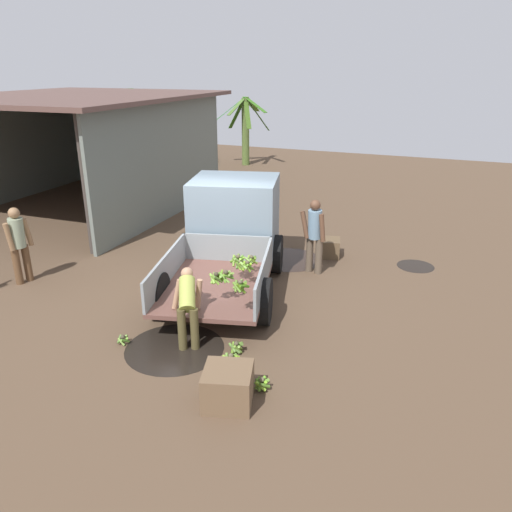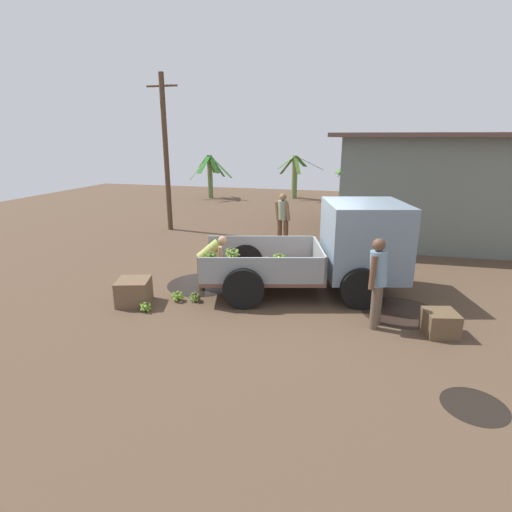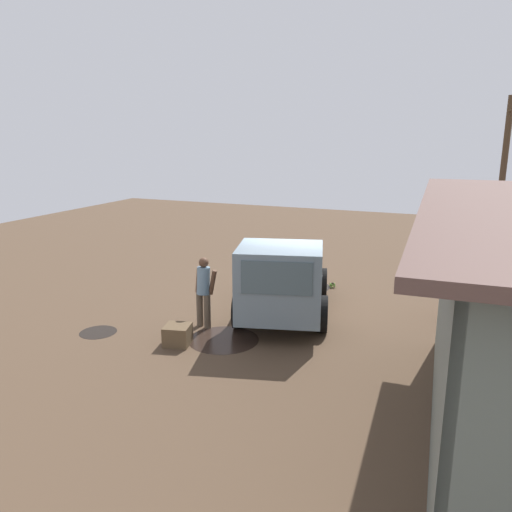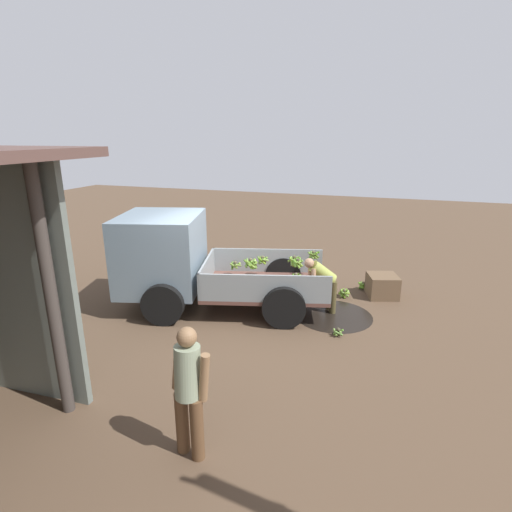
{
  "view_description": "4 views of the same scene",
  "coord_description": "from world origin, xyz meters",
  "px_view_note": "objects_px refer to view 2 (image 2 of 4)",
  "views": [
    {
      "loc": [
        -8.4,
        -4.47,
        4.36
      ],
      "look_at": [
        -0.7,
        -1.28,
        1.15
      ],
      "focal_mm": 35.0,
      "sensor_mm": 36.0,
      "label": 1
    },
    {
      "loc": [
        1.26,
        -8.85,
        3.39
      ],
      "look_at": [
        -0.8,
        -1.24,
        1.04
      ],
      "focal_mm": 28.0,
      "sensor_mm": 36.0,
      "label": 2
    },
    {
      "loc": [
        11.39,
        3.66,
        4.44
      ],
      "look_at": [
        0.6,
        -0.8,
        1.58
      ],
      "focal_mm": 35.0,
      "sensor_mm": 36.0,
      "label": 3
    },
    {
      "loc": [
        -3.21,
        7.29,
        3.66
      ],
      "look_at": [
        -0.92,
        0.35,
        1.43
      ],
      "focal_mm": 28.0,
      "sensor_mm": 36.0,
      "label": 4
    }
  ],
  "objects_px": {
    "banana_bunch_on_ground_3": "(195,296)",
    "wooden_crate_1": "(440,323)",
    "banana_bunch_on_ground_1": "(146,306)",
    "wooden_crate_0": "(134,292)",
    "cargo_truck": "(347,245)",
    "banana_bunch_on_ground_2": "(207,269)",
    "person_bystander_near_shed": "(283,216)",
    "person_worker_loading": "(209,258)",
    "banana_bunch_on_ground_0": "(178,296)",
    "utility_pole": "(166,153)",
    "person_foreground_visitor": "(377,279)"
  },
  "relations": [
    {
      "from": "banana_bunch_on_ground_1",
      "to": "wooden_crate_0",
      "type": "height_order",
      "value": "wooden_crate_0"
    },
    {
      "from": "banana_bunch_on_ground_3",
      "to": "wooden_crate_1",
      "type": "relative_size",
      "value": 0.46
    },
    {
      "from": "person_foreground_visitor",
      "to": "banana_bunch_on_ground_1",
      "type": "bearing_deg",
      "value": 19.71
    },
    {
      "from": "cargo_truck",
      "to": "banana_bunch_on_ground_2",
      "type": "distance_m",
      "value": 3.7
    },
    {
      "from": "banana_bunch_on_ground_3",
      "to": "wooden_crate_1",
      "type": "distance_m",
      "value": 4.84
    },
    {
      "from": "banana_bunch_on_ground_0",
      "to": "banana_bunch_on_ground_3",
      "type": "xyz_separation_m",
      "value": [
        0.37,
        0.08,
        -0.01
      ]
    },
    {
      "from": "utility_pole",
      "to": "person_bystander_near_shed",
      "type": "distance_m",
      "value": 5.04
    },
    {
      "from": "cargo_truck",
      "to": "person_worker_loading",
      "type": "distance_m",
      "value": 3.15
    },
    {
      "from": "person_foreground_visitor",
      "to": "person_worker_loading",
      "type": "relative_size",
      "value": 1.38
    },
    {
      "from": "cargo_truck",
      "to": "utility_pole",
      "type": "distance_m",
      "value": 8.5
    },
    {
      "from": "person_foreground_visitor",
      "to": "banana_bunch_on_ground_2",
      "type": "distance_m",
      "value": 4.72
    },
    {
      "from": "banana_bunch_on_ground_0",
      "to": "banana_bunch_on_ground_3",
      "type": "height_order",
      "value": "banana_bunch_on_ground_0"
    },
    {
      "from": "cargo_truck",
      "to": "utility_pole",
      "type": "bearing_deg",
      "value": 129.84
    },
    {
      "from": "banana_bunch_on_ground_0",
      "to": "banana_bunch_on_ground_1",
      "type": "distance_m",
      "value": 0.77
    },
    {
      "from": "person_worker_loading",
      "to": "banana_bunch_on_ground_0",
      "type": "xyz_separation_m",
      "value": [
        -0.37,
        -0.95,
        -0.6
      ]
    },
    {
      "from": "cargo_truck",
      "to": "banana_bunch_on_ground_3",
      "type": "height_order",
      "value": "cargo_truck"
    },
    {
      "from": "banana_bunch_on_ground_0",
      "to": "banana_bunch_on_ground_3",
      "type": "distance_m",
      "value": 0.38
    },
    {
      "from": "person_bystander_near_shed",
      "to": "banana_bunch_on_ground_3",
      "type": "relative_size",
      "value": 6.69
    },
    {
      "from": "wooden_crate_0",
      "to": "banana_bunch_on_ground_0",
      "type": "bearing_deg",
      "value": 22.47
    },
    {
      "from": "cargo_truck",
      "to": "banana_bunch_on_ground_3",
      "type": "relative_size",
      "value": 19.13
    },
    {
      "from": "banana_bunch_on_ground_2",
      "to": "person_bystander_near_shed",
      "type": "bearing_deg",
      "value": 69.62
    },
    {
      "from": "banana_bunch_on_ground_0",
      "to": "person_worker_loading",
      "type": "bearing_deg",
      "value": 68.65
    },
    {
      "from": "banana_bunch_on_ground_3",
      "to": "wooden_crate_0",
      "type": "xyz_separation_m",
      "value": [
        -1.2,
        -0.43,
        0.15
      ]
    },
    {
      "from": "person_worker_loading",
      "to": "utility_pole",
      "type": "bearing_deg",
      "value": 96.55
    },
    {
      "from": "utility_pole",
      "to": "banana_bunch_on_ground_1",
      "type": "bearing_deg",
      "value": -66.96
    },
    {
      "from": "person_worker_loading",
      "to": "wooden_crate_1",
      "type": "bearing_deg",
      "value": -41.08
    },
    {
      "from": "wooden_crate_0",
      "to": "person_bystander_near_shed",
      "type": "bearing_deg",
      "value": 70.67
    },
    {
      "from": "wooden_crate_0",
      "to": "banana_bunch_on_ground_3",
      "type": "bearing_deg",
      "value": 19.56
    },
    {
      "from": "cargo_truck",
      "to": "utility_pole",
      "type": "xyz_separation_m",
      "value": [
        -6.8,
        4.78,
        1.76
      ]
    },
    {
      "from": "banana_bunch_on_ground_3",
      "to": "banana_bunch_on_ground_1",
      "type": "bearing_deg",
      "value": -135.44
    },
    {
      "from": "utility_pole",
      "to": "cargo_truck",
      "type": "bearing_deg",
      "value": -35.1
    },
    {
      "from": "utility_pole",
      "to": "banana_bunch_on_ground_1",
      "type": "relative_size",
      "value": 21.32
    },
    {
      "from": "person_worker_loading",
      "to": "wooden_crate_0",
      "type": "relative_size",
      "value": 1.86
    },
    {
      "from": "cargo_truck",
      "to": "banana_bunch_on_ground_1",
      "type": "xyz_separation_m",
      "value": [
        -3.82,
        -2.23,
        -0.98
      ]
    },
    {
      "from": "person_bystander_near_shed",
      "to": "banana_bunch_on_ground_3",
      "type": "distance_m",
      "value": 5.47
    },
    {
      "from": "banana_bunch_on_ground_1",
      "to": "person_foreground_visitor",
      "type": "bearing_deg",
      "value": 7.02
    },
    {
      "from": "banana_bunch_on_ground_1",
      "to": "banana_bunch_on_ground_3",
      "type": "distance_m",
      "value": 1.06
    },
    {
      "from": "cargo_truck",
      "to": "wooden_crate_1",
      "type": "bearing_deg",
      "value": -59.52
    },
    {
      "from": "banana_bunch_on_ground_3",
      "to": "utility_pole",
      "type": "bearing_deg",
      "value": 120.8
    },
    {
      "from": "banana_bunch_on_ground_1",
      "to": "wooden_crate_0",
      "type": "xyz_separation_m",
      "value": [
        -0.45,
        0.32,
        0.15
      ]
    },
    {
      "from": "wooden_crate_0",
      "to": "person_worker_loading",
      "type": "bearing_deg",
      "value": 47.05
    },
    {
      "from": "cargo_truck",
      "to": "person_bystander_near_shed",
      "type": "distance_m",
      "value": 4.47
    },
    {
      "from": "banana_bunch_on_ground_2",
      "to": "wooden_crate_0",
      "type": "height_order",
      "value": "wooden_crate_0"
    },
    {
      "from": "banana_bunch_on_ground_2",
      "to": "banana_bunch_on_ground_3",
      "type": "distance_m",
      "value": 1.92
    },
    {
      "from": "banana_bunch_on_ground_3",
      "to": "wooden_crate_0",
      "type": "distance_m",
      "value": 1.28
    },
    {
      "from": "person_foreground_visitor",
      "to": "person_worker_loading",
      "type": "distance_m",
      "value": 3.85
    },
    {
      "from": "utility_pole",
      "to": "banana_bunch_on_ground_0",
      "type": "xyz_separation_m",
      "value": [
        3.37,
        -6.35,
        -2.73
      ]
    },
    {
      "from": "banana_bunch_on_ground_0",
      "to": "person_bystander_near_shed",
      "type": "bearing_deg",
      "value": 77.62
    },
    {
      "from": "utility_pole",
      "to": "wooden_crate_0",
      "type": "distance_m",
      "value": 7.61
    },
    {
      "from": "person_foreground_visitor",
      "to": "utility_pole",
      "type": "bearing_deg",
      "value": -28.33
    }
  ]
}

